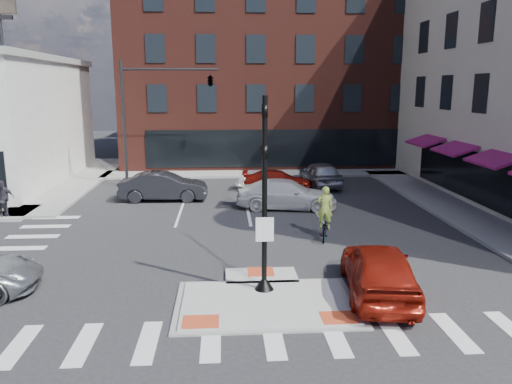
{
  "coord_description": "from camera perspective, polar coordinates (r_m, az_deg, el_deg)",
  "views": [
    {
      "loc": [
        -1.21,
        -14.23,
        6.35
      ],
      "look_at": [
        0.12,
        6.25,
        2.0
      ],
      "focal_mm": 35.0,
      "sensor_mm": 36.0,
      "label": 1
    }
  ],
  "objects": [
    {
      "name": "white_pickup",
      "position": [
        26.41,
        3.48,
        -0.26
      ],
      "size": [
        5.53,
        2.91,
        1.53
      ],
      "primitive_type": "imported",
      "rotation": [
        0.0,
        0.0,
        1.42
      ],
      "color": "silver",
      "rests_on": "ground"
    },
    {
      "name": "bg_car_dark",
      "position": [
        28.73,
        -10.52,
        0.65
      ],
      "size": [
        4.94,
        1.79,
        1.62
      ],
      "primitive_type": "imported",
      "rotation": [
        0.0,
        0.0,
        1.56
      ],
      "color": "#242429",
      "rests_on": "ground"
    },
    {
      "name": "ground",
      "position": [
        15.63,
        1.06,
        -12.0
      ],
      "size": [
        120.0,
        120.0,
        0.0
      ],
      "primitive_type": "plane",
      "color": "#28282B",
      "rests_on": "ground"
    },
    {
      "name": "mast_arm_signal",
      "position": [
        32.31,
        -7.89,
        11.61
      ],
      "size": [
        6.1,
        2.24,
        8.0
      ],
      "color": "black",
      "rests_on": "ground"
    },
    {
      "name": "sidewalk_e",
      "position": [
        27.76,
        22.05,
        -1.99
      ],
      "size": [
        3.0,
        24.0,
        0.15
      ],
      "primitive_type": "cube",
      "color": "gray",
      "rests_on": "ground"
    },
    {
      "name": "cyclist",
      "position": [
        21.28,
        7.84,
        -3.35
      ],
      "size": [
        1.05,
        1.93,
        2.29
      ],
      "rotation": [
        0.0,
        0.0,
        2.91
      ],
      "color": "#3F3F44",
      "rests_on": "ground"
    },
    {
      "name": "building_n",
      "position": [
        46.44,
        1.54,
        13.75
      ],
      "size": [
        24.4,
        18.4,
        15.5
      ],
      "color": "#4F2018",
      "rests_on": "ground"
    },
    {
      "name": "sidewalk_n",
      "position": [
        37.01,
        2.87,
        2.19
      ],
      "size": [
        26.0,
        3.0,
        0.15
      ],
      "primitive_type": "cube",
      "color": "gray",
      "rests_on": "ground"
    },
    {
      "name": "refuge_island",
      "position": [
        15.38,
        1.14,
        -12.22
      ],
      "size": [
        5.4,
        4.65,
        0.13
      ],
      "color": "gray",
      "rests_on": "ground"
    },
    {
      "name": "pedestrian_b",
      "position": [
        27.2,
        -27.0,
        -0.62
      ],
      "size": [
        1.12,
        0.82,
        1.77
      ],
      "primitive_type": "imported",
      "rotation": [
        0.0,
        0.0,
        0.42
      ],
      "color": "#312D38",
      "rests_on": "sidewalk_nw"
    },
    {
      "name": "pedestrian_a",
      "position": [
        27.08,
        -27.11,
        -0.91
      ],
      "size": [
        0.78,
        0.62,
        1.56
      ],
      "primitive_type": "imported",
      "rotation": [
        0.0,
        0.0,
        -0.04
      ],
      "color": "black",
      "rests_on": "sidewalk_nw"
    },
    {
      "name": "red_sedan",
      "position": [
        15.97,
        13.83,
        -8.58
      ],
      "size": [
        2.65,
        5.15,
        1.68
      ],
      "primitive_type": "imported",
      "rotation": [
        0.0,
        0.0,
        3.0
      ],
      "color": "maroon",
      "rests_on": "ground"
    },
    {
      "name": "building_far_left",
      "position": [
        66.3,
        -6.23,
        10.73
      ],
      "size": [
        10.0,
        12.0,
        10.0
      ],
      "primitive_type": "cube",
      "color": "slate",
      "rests_on": "ground"
    },
    {
      "name": "bg_car_silver",
      "position": [
        32.5,
        7.36,
        2.06
      ],
      "size": [
        2.37,
        4.94,
        1.63
      ],
      "primitive_type": "imported",
      "rotation": [
        0.0,
        0.0,
        3.24
      ],
      "color": "#ADAEB4",
      "rests_on": "ground"
    },
    {
      "name": "signal_pole",
      "position": [
        15.21,
        0.97,
        -3.26
      ],
      "size": [
        0.6,
        0.6,
        5.98
      ],
      "color": "black",
      "rests_on": "refuge_island"
    },
    {
      "name": "building_far_right",
      "position": [
        68.99,
        4.9,
        11.63
      ],
      "size": [
        12.0,
        12.0,
        12.0
      ],
      "primitive_type": "cube",
      "color": "brown",
      "rests_on": "ground"
    },
    {
      "name": "bg_car_red",
      "position": [
        30.95,
        2.52,
        1.31
      ],
      "size": [
        4.53,
        2.24,
        1.27
      ],
      "primitive_type": "imported",
      "rotation": [
        0.0,
        0.0,
        1.46
      ],
      "color": "maroon",
      "rests_on": "ground"
    }
  ]
}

